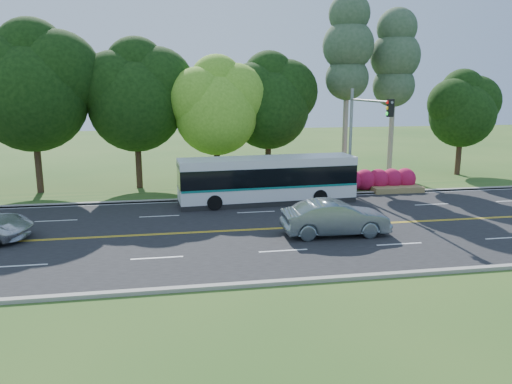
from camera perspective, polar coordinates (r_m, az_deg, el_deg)
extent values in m
plane|color=#29511B|center=(25.65, 2.46, -4.21)|extent=(120.00, 120.00, 0.00)
cube|color=black|center=(25.65, 2.46, -4.19)|extent=(60.00, 14.00, 0.02)
cube|color=gray|center=(32.43, -0.24, -0.59)|extent=(60.00, 0.30, 0.15)
cube|color=gray|center=(19.08, 7.11, -9.91)|extent=(60.00, 0.30, 0.15)
cube|color=#29511B|center=(34.22, -0.76, 0.04)|extent=(60.00, 4.00, 0.10)
cube|color=gold|center=(25.57, 2.50, -4.21)|extent=(57.00, 0.10, 0.00)
cube|color=gold|center=(25.72, 2.42, -4.11)|extent=(57.00, 0.10, 0.00)
cube|color=silver|center=(22.62, -25.44, -7.62)|extent=(2.20, 0.12, 0.00)
cube|color=silver|center=(21.77, -11.25, -7.39)|extent=(2.20, 0.12, 0.00)
cube|color=silver|center=(22.28, 3.13, -6.70)|extent=(2.20, 0.12, 0.00)
cube|color=silver|center=(24.08, 16.05, -5.73)|extent=(2.20, 0.12, 0.00)
cube|color=silver|center=(26.90, 26.69, -4.70)|extent=(2.20, 0.12, 0.00)
cube|color=silver|center=(29.12, -21.88, -3.06)|extent=(2.20, 0.12, 0.00)
cube|color=silver|center=(28.46, -10.98, -2.73)|extent=(2.20, 0.12, 0.00)
cube|color=silver|center=(28.86, 0.00, -2.30)|extent=(2.20, 0.12, 0.00)
cube|color=silver|center=(30.27, 10.32, -1.81)|extent=(2.20, 0.12, 0.00)
cube|color=silver|center=(32.56, 19.45, -1.34)|extent=(2.20, 0.12, 0.00)
cube|color=silver|center=(35.56, 27.21, -0.90)|extent=(2.20, 0.12, 0.00)
cube|color=silver|center=(32.15, -0.15, -0.80)|extent=(57.00, 0.12, 0.00)
cube|color=silver|center=(19.37, 6.85, -9.73)|extent=(57.00, 0.12, 0.00)
cylinder|color=black|center=(36.47, -23.61, 2.86)|extent=(0.44, 0.44, 3.96)
sphere|color=black|center=(36.10, -24.22, 9.92)|extent=(7.20, 7.20, 7.20)
sphere|color=black|center=(36.04, -21.75, 12.41)|extent=(5.76, 5.76, 5.76)
sphere|color=black|center=(36.28, -26.72, 11.70)|extent=(5.40, 5.40, 5.40)
sphere|color=black|center=(36.52, -24.28, 14.18)|extent=(4.68, 4.68, 4.68)
cylinder|color=black|center=(36.50, -13.26, 3.27)|extent=(0.44, 0.44, 3.60)
sphere|color=black|center=(36.13, -13.58, 9.73)|extent=(6.60, 6.60, 6.60)
sphere|color=black|center=(36.34, -11.27, 11.92)|extent=(5.28, 5.28, 5.28)
sphere|color=black|center=(36.01, -15.83, 11.44)|extent=(4.95, 4.95, 4.95)
sphere|color=black|center=(36.52, -13.58, 13.64)|extent=(4.29, 4.29, 4.29)
cylinder|color=black|center=(35.63, -4.46, 3.06)|extent=(0.44, 0.44, 3.24)
sphere|color=#56931E|center=(35.25, -4.56, 8.93)|extent=(5.80, 5.80, 5.80)
sphere|color=#56931E|center=(35.65, -2.51, 10.86)|extent=(4.64, 4.64, 4.64)
sphere|color=#56931E|center=(34.92, -6.49, 10.53)|extent=(4.35, 4.35, 4.35)
sphere|color=#56931E|center=(35.60, -4.52, 12.46)|extent=(3.77, 3.77, 3.77)
cylinder|color=black|center=(37.66, 1.39, 3.72)|extent=(0.44, 0.44, 3.42)
sphere|color=black|center=(37.30, 1.42, 9.52)|extent=(6.00, 6.00, 6.00)
sphere|color=black|center=(37.85, 3.38, 11.36)|extent=(4.80, 4.80, 4.80)
sphere|color=black|center=(36.85, -0.37, 11.12)|extent=(4.50, 4.50, 4.50)
sphere|color=black|center=(37.68, 1.47, 12.97)|extent=(3.90, 3.90, 3.90)
cylinder|color=gray|center=(38.96, 10.20, 8.53)|extent=(0.40, 0.40, 9.80)
sphere|color=#314B2F|center=(38.89, 10.36, 12.65)|extent=(3.23, 3.23, 3.23)
sphere|color=#314B2F|center=(39.00, 10.49, 16.15)|extent=(3.80, 3.80, 3.80)
sphere|color=#314B2F|center=(39.23, 10.63, 19.41)|extent=(3.04, 3.04, 3.04)
cylinder|color=gray|center=(40.97, 15.26, 7.97)|extent=(0.40, 0.40, 9.10)
sphere|color=#314B2F|center=(40.89, 15.46, 11.61)|extent=(3.23, 3.23, 3.23)
sphere|color=#314B2F|center=(40.94, 15.64, 14.70)|extent=(3.80, 3.80, 3.80)
sphere|color=#314B2F|center=(41.11, 15.81, 17.59)|extent=(3.04, 3.04, 3.04)
cylinder|color=black|center=(44.13, 22.13, 3.83)|extent=(0.44, 0.44, 3.06)
sphere|color=black|center=(43.83, 22.48, 8.16)|extent=(5.20, 5.20, 5.20)
sphere|color=black|center=(44.67, 23.67, 9.46)|extent=(4.16, 4.16, 4.16)
sphere|color=black|center=(43.07, 21.53, 9.40)|extent=(3.90, 3.90, 3.90)
sphere|color=black|center=(44.16, 22.52, 10.72)|extent=(3.38, 3.38, 3.38)
sphere|color=#A00D3A|center=(33.91, 4.46, 1.10)|extent=(1.50, 1.50, 1.50)
sphere|color=#A00D3A|center=(34.17, 6.09, 1.16)|extent=(1.50, 1.50, 1.50)
sphere|color=#A00D3A|center=(34.46, 7.69, 1.21)|extent=(1.50, 1.50, 1.50)
sphere|color=#A00D3A|center=(34.77, 9.26, 1.25)|extent=(1.50, 1.50, 1.50)
sphere|color=#A00D3A|center=(35.11, 10.80, 1.30)|extent=(1.50, 1.50, 1.50)
sphere|color=#A00D3A|center=(35.47, 12.32, 1.35)|extent=(1.50, 1.50, 1.50)
sphere|color=#A00D3A|center=(35.86, 13.80, 1.39)|extent=(1.50, 1.50, 1.50)
sphere|color=#A00D3A|center=(36.27, 15.24, 1.43)|extent=(1.50, 1.50, 1.50)
sphere|color=#A00D3A|center=(36.70, 16.66, 1.47)|extent=(1.50, 1.50, 1.50)
cube|color=olive|center=(35.66, 15.74, 0.33)|extent=(3.50, 1.40, 0.40)
cylinder|color=gray|center=(33.70, 10.73, 5.59)|extent=(0.20, 0.20, 7.00)
cylinder|color=gray|center=(30.72, 12.91, 10.13)|extent=(0.14, 6.00, 0.14)
cube|color=black|center=(28.16, 15.10, 9.25)|extent=(0.32, 0.28, 0.95)
sphere|color=red|center=(28.08, 14.81, 9.88)|extent=(0.18, 0.18, 0.18)
sphere|color=yellow|center=(28.09, 14.78, 9.27)|extent=(0.18, 0.18, 0.18)
sphere|color=#19D833|center=(28.11, 14.75, 8.66)|extent=(0.18, 0.18, 0.18)
cube|color=silver|center=(30.95, 1.31, 0.15)|extent=(11.04, 3.02, 0.90)
cube|color=black|center=(30.76, 1.32, 2.00)|extent=(10.99, 3.06, 1.13)
cube|color=silver|center=(30.62, 1.33, 3.50)|extent=(11.04, 3.02, 0.51)
cube|color=#0C6D66|center=(30.87, 1.32, 0.87)|extent=(10.99, 3.07, 0.13)
cube|color=black|center=(29.82, -8.80, 1.70)|extent=(0.20, 2.13, 1.55)
cube|color=#19E54C|center=(29.68, -8.84, 3.36)|extent=(0.14, 1.39, 0.20)
cube|color=black|center=(31.08, 1.31, -0.95)|extent=(11.03, 2.93, 0.32)
cylinder|color=black|center=(29.28, -4.76, -1.22)|extent=(0.92, 0.31, 0.91)
cylinder|color=black|center=(31.37, -5.38, -0.33)|extent=(0.92, 0.31, 0.91)
cylinder|color=black|center=(30.93, 7.31, -0.55)|extent=(0.92, 0.31, 0.91)
cylinder|color=black|center=(32.93, 5.96, 0.25)|extent=(0.92, 0.31, 0.91)
imported|color=slate|center=(24.59, 9.05, -2.96)|extent=(5.21, 1.91, 1.71)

